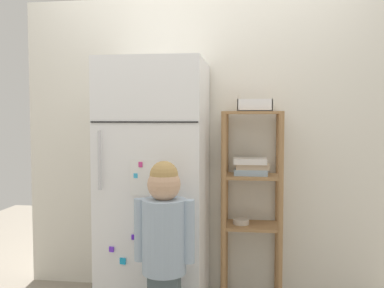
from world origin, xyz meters
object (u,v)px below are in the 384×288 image
object	(u,v)px
refrigerator	(156,186)
child_standing	(164,236)
fruit_bin	(256,106)
pantry_shelf_unit	(251,186)

from	to	relation	value
refrigerator	child_standing	bearing A→B (deg)	-72.52
refrigerator	fruit_bin	world-z (taller)	refrigerator
refrigerator	child_standing	world-z (taller)	refrigerator
pantry_shelf_unit	refrigerator	bearing A→B (deg)	-164.69
refrigerator	fruit_bin	size ratio (longest dim) A/B	7.11
child_standing	fruit_bin	size ratio (longest dim) A/B	4.50
refrigerator	pantry_shelf_unit	size ratio (longest dim) A/B	1.25
pantry_shelf_unit	child_standing	bearing A→B (deg)	-125.28
pantry_shelf_unit	fruit_bin	distance (m)	0.54
child_standing	fruit_bin	world-z (taller)	fruit_bin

